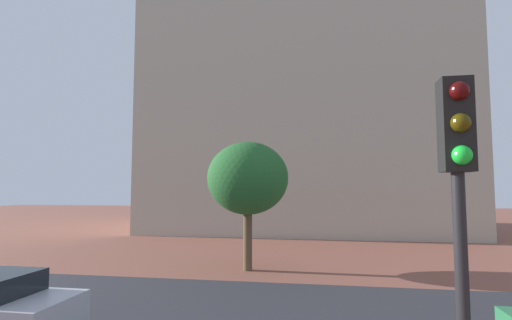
# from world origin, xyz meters

# --- Properties ---
(ground_plane) EXTENTS (120.00, 120.00, 0.00)m
(ground_plane) POSITION_xyz_m (0.00, 10.00, 0.00)
(ground_plane) COLOR brown
(landmark_building) EXTENTS (24.00, 15.65, 40.69)m
(landmark_building) POSITION_xyz_m (0.97, 31.03, 11.85)
(landmark_building) COLOR #B2A893
(landmark_building) RESTS_ON ground_plane
(traffic_light_pole) EXTENTS (0.28, 0.34, 4.34)m
(traffic_light_pole) POSITION_xyz_m (3.53, 2.05, 3.04)
(traffic_light_pole) COLOR black
(traffic_light_pole) RESTS_ON ground_plane
(tree_curb_far) EXTENTS (3.33, 3.33, 5.24)m
(tree_curb_far) POSITION_xyz_m (-0.68, 13.61, 3.71)
(tree_curb_far) COLOR brown
(tree_curb_far) RESTS_ON ground_plane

